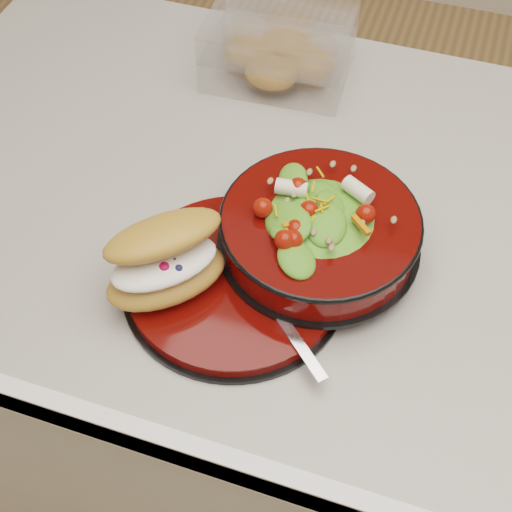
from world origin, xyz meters
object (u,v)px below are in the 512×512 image
(fork, at_px, (279,316))
(pastry_box, at_px, (279,50))
(croissant, at_px, (167,261))
(dinner_plate, at_px, (235,281))
(salad_bowl, at_px, (320,224))
(island_counter, at_px, (302,373))

(fork, relative_size, pastry_box, 0.64)
(croissant, bearing_deg, dinner_plate, -18.46)
(salad_bowl, bearing_deg, island_counter, 103.52)
(island_counter, bearing_deg, croissant, -123.64)
(dinner_plate, relative_size, fork, 1.93)
(croissant, distance_m, fork, 0.14)
(salad_bowl, distance_m, croissant, 0.18)
(dinner_plate, height_order, croissant, croissant)
(salad_bowl, xyz_separation_m, fork, (-0.01, -0.11, -0.03))
(pastry_box, bearing_deg, dinner_plate, -82.93)
(croissant, xyz_separation_m, fork, (0.13, -0.00, -0.04))
(dinner_plate, height_order, fork, fork)
(croissant, xyz_separation_m, pastry_box, (-0.00, 0.43, -0.02))
(salad_bowl, height_order, pastry_box, salad_bowl)
(croissant, height_order, pastry_box, croissant)
(dinner_plate, relative_size, croissant, 1.58)
(dinner_plate, bearing_deg, pastry_box, 100.12)
(dinner_plate, xyz_separation_m, salad_bowl, (0.08, 0.08, 0.05))
(dinner_plate, relative_size, salad_bowl, 1.09)
(island_counter, distance_m, fork, 0.51)
(dinner_plate, distance_m, fork, 0.08)
(island_counter, distance_m, dinner_plate, 0.49)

